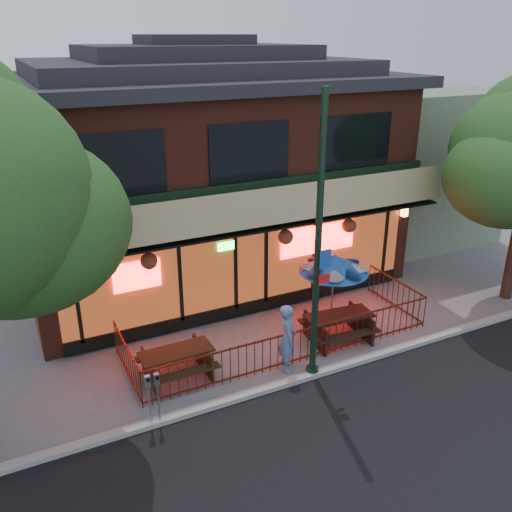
{
  "coord_description": "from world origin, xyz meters",
  "views": [
    {
      "loc": [
        -6.41,
        -10.11,
        7.98
      ],
      "look_at": [
        -0.39,
        2.0,
        2.43
      ],
      "focal_mm": 38.0,
      "sensor_mm": 36.0,
      "label": 1
    }
  ],
  "objects_px": {
    "picnic_table_left": "(177,360)",
    "picnic_table_right": "(339,323)",
    "street_light": "(317,260)",
    "parking_meter_near": "(158,390)",
    "pedestrian": "(287,338)",
    "patio_umbrella": "(334,263)",
    "parking_meter_far": "(149,392)"
  },
  "relations": [
    {
      "from": "street_light",
      "to": "pedestrian",
      "type": "height_order",
      "value": "street_light"
    },
    {
      "from": "picnic_table_right",
      "to": "parking_meter_near",
      "type": "height_order",
      "value": "parking_meter_near"
    },
    {
      "from": "parking_meter_near",
      "to": "parking_meter_far",
      "type": "distance_m",
      "value": 0.2
    },
    {
      "from": "pedestrian",
      "to": "parking_meter_near",
      "type": "height_order",
      "value": "pedestrian"
    },
    {
      "from": "street_light",
      "to": "pedestrian",
      "type": "bearing_deg",
      "value": 132.49
    },
    {
      "from": "pedestrian",
      "to": "parking_meter_near",
      "type": "xyz_separation_m",
      "value": [
        -3.54,
        -0.58,
        -0.04
      ]
    },
    {
      "from": "patio_umbrella",
      "to": "parking_meter_far",
      "type": "height_order",
      "value": "patio_umbrella"
    },
    {
      "from": "street_light",
      "to": "pedestrian",
      "type": "xyz_separation_m",
      "value": [
        -0.46,
        0.5,
        -2.23
      ]
    },
    {
      "from": "street_light",
      "to": "picnic_table_right",
      "type": "height_order",
      "value": "street_light"
    },
    {
      "from": "picnic_table_left",
      "to": "patio_umbrella",
      "type": "height_order",
      "value": "patio_umbrella"
    },
    {
      "from": "picnic_table_left",
      "to": "pedestrian",
      "type": "relative_size",
      "value": 0.99
    },
    {
      "from": "picnic_table_right",
      "to": "patio_umbrella",
      "type": "height_order",
      "value": "patio_umbrella"
    },
    {
      "from": "picnic_table_right",
      "to": "parking_meter_near",
      "type": "distance_m",
      "value": 5.66
    },
    {
      "from": "street_light",
      "to": "parking_meter_far",
      "type": "relative_size",
      "value": 5.42
    },
    {
      "from": "patio_umbrella",
      "to": "pedestrian",
      "type": "relative_size",
      "value": 1.25
    },
    {
      "from": "picnic_table_left",
      "to": "patio_umbrella",
      "type": "bearing_deg",
      "value": 6.56
    },
    {
      "from": "picnic_table_left",
      "to": "patio_umbrella",
      "type": "relative_size",
      "value": 0.79
    },
    {
      "from": "street_light",
      "to": "patio_umbrella",
      "type": "bearing_deg",
      "value": 46.54
    },
    {
      "from": "picnic_table_right",
      "to": "parking_meter_far",
      "type": "bearing_deg",
      "value": -168.36
    },
    {
      "from": "picnic_table_left",
      "to": "picnic_table_right",
      "type": "distance_m",
      "value": 4.63
    },
    {
      "from": "picnic_table_left",
      "to": "picnic_table_right",
      "type": "relative_size",
      "value": 0.91
    },
    {
      "from": "pedestrian",
      "to": "parking_meter_far",
      "type": "height_order",
      "value": "pedestrian"
    },
    {
      "from": "picnic_table_right",
      "to": "street_light",
      "type": "bearing_deg",
      "value": -144.16
    },
    {
      "from": "street_light",
      "to": "parking_meter_near",
      "type": "bearing_deg",
      "value": -178.89
    },
    {
      "from": "parking_meter_far",
      "to": "street_light",
      "type": "bearing_deg",
      "value": 1.05
    },
    {
      "from": "pedestrian",
      "to": "picnic_table_left",
      "type": "bearing_deg",
      "value": 89.5
    },
    {
      "from": "street_light",
      "to": "parking_meter_near",
      "type": "height_order",
      "value": "street_light"
    },
    {
      "from": "parking_meter_near",
      "to": "picnic_table_right",
      "type": "bearing_deg",
      "value": 12.05
    },
    {
      "from": "picnic_table_left",
      "to": "pedestrian",
      "type": "xyz_separation_m",
      "value": [
        2.63,
        -0.9,
        0.41
      ]
    },
    {
      "from": "picnic_table_right",
      "to": "pedestrian",
      "type": "height_order",
      "value": "pedestrian"
    },
    {
      "from": "street_light",
      "to": "picnic_table_left",
      "type": "xyz_separation_m",
      "value": [
        -3.09,
        1.4,
        -2.65
      ]
    },
    {
      "from": "picnic_table_left",
      "to": "parking_meter_far",
      "type": "distance_m",
      "value": 1.89
    }
  ]
}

